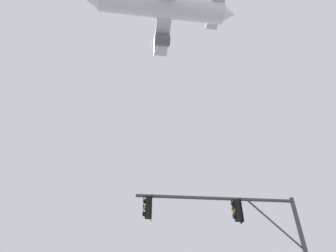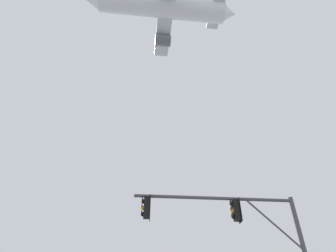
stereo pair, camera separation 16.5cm
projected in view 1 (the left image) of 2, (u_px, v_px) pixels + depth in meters
signal_pole_near at (244, 231)px, 11.88m from camera, size 7.22×0.79×6.47m
airplane at (162, 7)px, 55.13m from camera, size 29.95×23.14×8.16m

